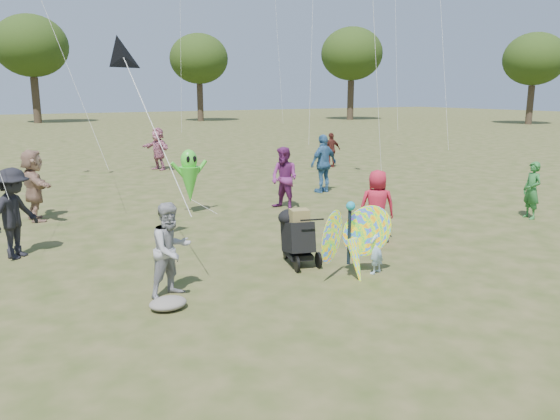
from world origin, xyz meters
The scene contains 17 objects.
ground centered at (0.00, 0.00, 0.00)m, with size 160.00×160.00×0.00m, color #51592B.
child_girl centered at (1.12, 0.31, 0.47)m, with size 0.34×0.23×0.94m, color #A9CCEF.
adult_man centered at (-2.44, 1.10, 0.77)m, with size 0.75×0.58×1.54m, color #98979D.
grey_bag centered at (-2.69, 0.61, 0.09)m, with size 0.58×0.47×0.18m, color slate.
crowd_a centered at (2.52, 1.98, 0.80)m, with size 0.78×0.51×1.59m, color #B01C31.
crowd_b centered at (-4.40, 4.66, 0.90)m, with size 1.16×0.67×1.80m, color black.
crowd_c centered at (4.94, 7.50, 0.94)m, with size 1.11×0.46×1.89m, color teal.
crowd_d centered at (-3.67, 7.91, 0.91)m, with size 1.69×0.54×1.82m, color #9B745F.
crowd_e centered at (2.52, 5.91, 0.87)m, with size 0.85×0.66×1.74m, color #712568.
crowd_f centered at (7.44, 1.69, 0.74)m, with size 0.54×0.36×1.48m, color #286C30.
crowd_h centered at (8.66, 12.26, 0.75)m, with size 0.88×0.36×1.50m, color #53221B.
crowd_j centered at (1.94, 15.29, 0.88)m, with size 1.64×0.52×1.77m, color #AF647B.
jogging_stroller centered at (0.16, 1.50, 0.61)m, with size 0.67×1.12×1.09m.
butterfly_kite centered at (0.55, 0.30, 0.67)m, with size 1.74×0.75×1.59m.
delta_kite_rig centered at (-2.38, 3.51, 3.84)m, with size 0.89×2.65×3.04m.
alien_kite centered at (0.03, 6.68, 0.97)m, with size 1.12×0.69×1.74m.
tree_line centered at (3.67, 44.99, 6.86)m, with size 91.78×33.60×10.79m.
Camera 1 is at (-5.15, -6.97, 3.24)m, focal length 35.00 mm.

